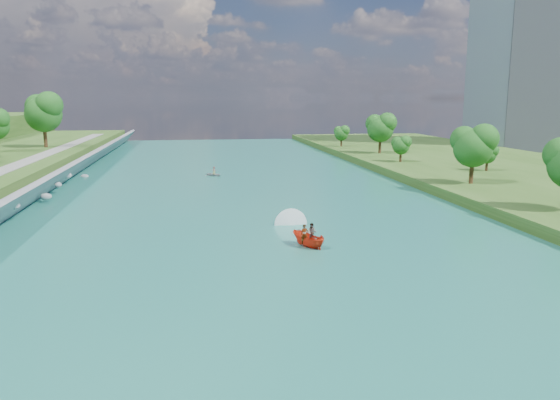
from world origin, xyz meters
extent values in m
plane|color=#2D5119|center=(0.00, 0.00, 0.00)|extent=(260.00, 260.00, 0.00)
cube|color=#1B6861|center=(0.00, 20.00, 0.05)|extent=(55.00, 240.00, 0.10)
cube|color=slate|center=(-25.85, 20.00, 1.80)|extent=(3.54, 236.00, 4.05)
ellipsoid|color=gray|center=(-25.57, 20.50, 1.77)|extent=(1.09, 1.15, 0.80)
ellipsoid|color=gray|center=(-25.15, 31.77, 0.83)|extent=(1.47, 1.26, 0.92)
ellipsoid|color=gray|center=(-25.12, 38.51, 1.35)|extent=(1.02, 1.11, 0.81)
ellipsoid|color=gray|center=(-25.91, 47.19, 1.51)|extent=(1.81, 1.62, 1.15)
ellipsoid|color=gray|center=(-24.74, 55.90, 0.13)|extent=(1.31, 1.30, 0.78)
cube|color=gray|center=(82.50, 95.00, 30.00)|extent=(22.00, 22.00, 60.00)
ellipsoid|color=#165419|center=(-36.26, 77.68, 10.14)|extent=(7.97, 7.97, 13.28)
ellipsoid|color=#165419|center=(33.59, 29.41, 6.47)|extent=(5.96, 5.96, 9.93)
ellipsoid|color=#165419|center=(43.22, 42.18, 4.12)|extent=(3.15, 3.15, 5.25)
ellipsoid|color=#165419|center=(33.76, 57.14, 4.44)|extent=(3.53, 3.53, 5.89)
ellipsoid|color=#165419|center=(35.38, 73.78, 6.71)|extent=(6.25, 6.25, 10.42)
ellipsoid|color=#165419|center=(31.56, 92.17, 4.61)|extent=(3.73, 3.73, 6.21)
imported|color=red|center=(4.41, 4.77, 0.85)|extent=(3.24, 4.10, 1.51)
imported|color=#66605B|center=(4.01, 4.37, 1.37)|extent=(0.70, 0.49, 1.84)
imported|color=#66605B|center=(4.91, 5.27, 1.32)|extent=(1.04, 0.96, 1.74)
cube|color=white|center=(4.41, 7.77, 0.13)|extent=(0.90, 5.00, 0.06)
imported|color=#989BA0|center=(-2.29, 53.19, 0.43)|extent=(3.80, 3.94, 0.66)
imported|color=#66605B|center=(-2.29, 53.19, 1.04)|extent=(0.74, 0.56, 1.38)
camera|label=1|loc=(-5.79, -42.93, 13.57)|focal=35.00mm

